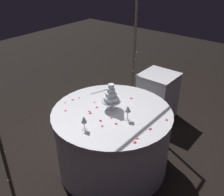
% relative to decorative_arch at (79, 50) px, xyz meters
% --- Properties ---
extents(ground_plane, '(12.00, 12.00, 0.00)m').
position_rel_decorative_arch_xyz_m(ground_plane, '(0.00, -0.47, -1.40)').
color(ground_plane, black).
extents(decorative_arch, '(2.26, 0.06, 2.11)m').
position_rel_decorative_arch_xyz_m(decorative_arch, '(0.00, 0.00, 0.00)').
color(decorative_arch, '#473D2D').
rests_on(decorative_arch, ground).
extents(main_table, '(1.38, 1.38, 0.78)m').
position_rel_decorative_arch_xyz_m(main_table, '(0.00, -0.47, -1.01)').
color(main_table, white).
rests_on(main_table, ground).
extents(side_table, '(0.53, 0.53, 0.74)m').
position_rel_decorative_arch_xyz_m(side_table, '(1.32, -0.32, -1.03)').
color(side_table, white).
rests_on(side_table, ground).
extents(tiered_cake, '(0.22, 0.22, 0.31)m').
position_rel_decorative_arch_xyz_m(tiered_cake, '(0.04, -0.42, -0.46)').
color(tiered_cake, silver).
rests_on(tiered_cake, main_table).
extents(wine_glass_0, '(0.07, 0.07, 0.17)m').
position_rel_decorative_arch_xyz_m(wine_glass_0, '(-0.02, -0.70, -0.49)').
color(wine_glass_0, silver).
rests_on(wine_glass_0, main_table).
extents(wine_glass_1, '(0.06, 0.06, 0.16)m').
position_rel_decorative_arch_xyz_m(wine_glass_1, '(-0.44, -0.47, -0.51)').
color(wine_glass_1, silver).
rests_on(wine_glass_1, main_table).
extents(wine_glass_2, '(0.07, 0.07, 0.16)m').
position_rel_decorative_arch_xyz_m(wine_glass_2, '(0.19, -0.32, -0.51)').
color(wine_glass_2, silver).
rests_on(wine_glass_2, main_table).
extents(cake_knife, '(0.28, 0.12, 0.01)m').
position_rel_decorative_arch_xyz_m(cake_knife, '(0.31, -0.05, -0.62)').
color(cake_knife, silver).
rests_on(cake_knife, main_table).
extents(rose_petal_0, '(0.04, 0.04, 0.00)m').
position_rel_decorative_arch_xyz_m(rose_petal_0, '(0.38, -0.46, -0.62)').
color(rose_petal_0, red).
rests_on(rose_petal_0, main_table).
extents(rose_petal_1, '(0.04, 0.03, 0.00)m').
position_rel_decorative_arch_xyz_m(rose_petal_1, '(-0.29, -0.98, -0.62)').
color(rose_petal_1, red).
rests_on(rose_petal_1, main_table).
extents(rose_petal_2, '(0.04, 0.04, 0.00)m').
position_rel_decorative_arch_xyz_m(rose_petal_2, '(0.15, -0.26, -0.62)').
color(rose_petal_2, red).
rests_on(rose_petal_2, main_table).
extents(rose_petal_3, '(0.03, 0.03, 0.00)m').
position_rel_decorative_arch_xyz_m(rose_petal_3, '(-0.20, 0.09, -0.62)').
color(rose_petal_3, red).
rests_on(rose_petal_3, main_table).
extents(rose_petal_4, '(0.04, 0.03, 0.00)m').
position_rel_decorative_arch_xyz_m(rose_petal_4, '(-0.18, -0.30, -0.62)').
color(rose_petal_4, red).
rests_on(rose_petal_4, main_table).
extents(rose_petal_5, '(0.04, 0.04, 0.00)m').
position_rel_decorative_arch_xyz_m(rose_petal_5, '(-0.29, -0.57, -0.62)').
color(rose_petal_5, red).
rests_on(rose_petal_5, main_table).
extents(rose_petal_6, '(0.04, 0.03, 0.00)m').
position_rel_decorative_arch_xyz_m(rose_petal_6, '(-0.23, -0.97, -0.62)').
color(rose_petal_6, red).
rests_on(rose_petal_6, main_table).
extents(rose_petal_7, '(0.05, 0.05, 0.00)m').
position_rel_decorative_arch_xyz_m(rose_petal_7, '(-0.04, -0.28, -0.62)').
color(rose_petal_7, red).
rests_on(rose_petal_7, main_table).
extents(rose_petal_8, '(0.03, 0.03, 0.00)m').
position_rel_decorative_arch_xyz_m(rose_petal_8, '(-0.01, 0.05, -0.62)').
color(rose_petal_8, red).
rests_on(rose_petal_8, main_table).
extents(rose_petal_9, '(0.04, 0.04, 0.00)m').
position_rel_decorative_arch_xyz_m(rose_petal_9, '(0.39, -0.47, -0.62)').
color(rose_petal_9, red).
rests_on(rose_petal_9, main_table).
extents(rose_petal_10, '(0.05, 0.05, 0.00)m').
position_rel_decorative_arch_xyz_m(rose_petal_10, '(0.23, -1.03, -0.62)').
color(rose_petal_10, red).
rests_on(rose_petal_10, main_table).
extents(rose_petal_11, '(0.04, 0.03, 0.00)m').
position_rel_decorative_arch_xyz_m(rose_petal_11, '(-0.11, -0.55, -0.62)').
color(rose_petal_11, red).
rests_on(rose_petal_11, main_table).
extents(rose_petal_12, '(0.03, 0.04, 0.00)m').
position_rel_decorative_arch_xyz_m(rose_petal_12, '(-0.16, -0.66, -0.62)').
color(rose_petal_12, red).
rests_on(rose_petal_12, main_table).
extents(rose_petal_13, '(0.03, 0.03, 0.00)m').
position_rel_decorative_arch_xyz_m(rose_petal_13, '(0.03, -0.18, -0.62)').
color(rose_petal_13, red).
rests_on(rose_petal_13, main_table).
extents(rose_petal_14, '(0.03, 0.04, 0.00)m').
position_rel_decorative_arch_xyz_m(rose_petal_14, '(-0.16, -0.27, -0.62)').
color(rose_petal_14, red).
rests_on(rose_petal_14, main_table).
extents(rose_petal_15, '(0.04, 0.03, 0.00)m').
position_rel_decorative_arch_xyz_m(rose_petal_15, '(-0.10, 0.07, -0.62)').
color(rose_petal_15, red).
rests_on(rose_petal_15, main_table).
extents(rose_petal_16, '(0.03, 0.04, 0.00)m').
position_rel_decorative_arch_xyz_m(rose_petal_16, '(-0.32, -0.05, -0.62)').
color(rose_petal_16, red).
rests_on(rose_petal_16, main_table).
extents(rose_petal_17, '(0.04, 0.04, 0.00)m').
position_rel_decorative_arch_xyz_m(rose_petal_17, '(-0.02, -0.98, -0.62)').
color(rose_petal_17, red).
rests_on(rose_petal_17, main_table).
extents(rose_petal_18, '(0.04, 0.05, 0.00)m').
position_rel_decorative_arch_xyz_m(rose_petal_18, '(-0.22, -0.49, -0.62)').
color(rose_petal_18, red).
rests_on(rose_petal_18, main_table).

